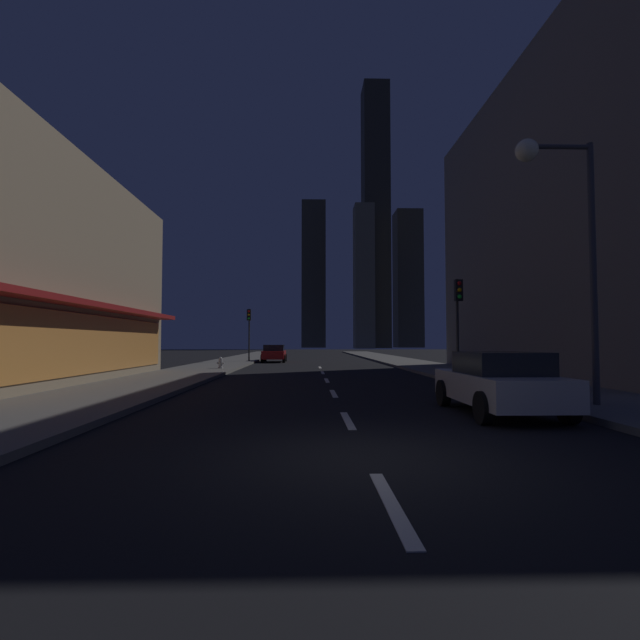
{
  "coord_description": "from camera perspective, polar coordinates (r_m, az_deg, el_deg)",
  "views": [
    {
      "loc": [
        -0.88,
        -6.9,
        1.68
      ],
      "look_at": [
        0.0,
        23.94,
        3.13
      ],
      "focal_mm": 26.36,
      "sensor_mm": 36.0,
      "label": 1
    }
  ],
  "objects": [
    {
      "name": "ground_plane",
      "position": [
        38.94,
        -0.34,
        -5.23
      ],
      "size": [
        78.0,
        136.0,
        0.1
      ],
      "primitive_type": "cube",
      "color": "black"
    },
    {
      "name": "sidewalk_right",
      "position": [
        39.72,
        9.85,
        -4.96
      ],
      "size": [
        4.0,
        76.0,
        0.15
      ],
      "primitive_type": "cube",
      "color": "#605E59",
      "rests_on": "ground"
    },
    {
      "name": "sidewalk_left",
      "position": [
        39.41,
        -10.61,
        -4.98
      ],
      "size": [
        4.0,
        76.0,
        0.15
      ],
      "primitive_type": "cube",
      "color": "#605E59",
      "rests_on": "ground"
    },
    {
      "name": "lane_marking_center",
      "position": [
        17.99,
        1.18,
        -8.02
      ],
      "size": [
        0.16,
        28.2,
        0.01
      ],
      "color": "silver",
      "rests_on": "ground"
    },
    {
      "name": "building_apartment_right",
      "position": [
        28.18,
        31.99,
        9.58
      ],
      "size": [
        11.0,
        20.0,
        14.94
      ],
      "primitive_type": "cube",
      "color": "slate",
      "rests_on": "ground"
    },
    {
      "name": "skyscraper_distant_tall",
      "position": [
        144.94,
        -0.8,
        5.53
      ],
      "size": [
        7.26,
        7.24,
        44.8
      ],
      "primitive_type": "cube",
      "color": "#423F32",
      "rests_on": "ground"
    },
    {
      "name": "skyscraper_distant_mid",
      "position": [
        125.34,
        5.34,
        5.26
      ],
      "size": [
        5.07,
        6.63,
        37.98
      ],
      "primitive_type": "cube",
      "color": "#635E4A",
      "rests_on": "ground"
    },
    {
      "name": "skyscraper_distant_short",
      "position": [
        138.14,
        6.77,
        12.45
      ],
      "size": [
        7.28,
        8.78,
        75.45
      ],
      "primitive_type": "cube",
      "color": "#2F2D23",
      "rests_on": "ground"
    },
    {
      "name": "skyscraper_distant_slender",
      "position": [
        150.2,
        10.63,
        4.88
      ],
      "size": [
        8.06,
        8.84,
        42.68
      ],
      "primitive_type": "cube",
      "color": "#3D3A2E",
      "rests_on": "ground"
    },
    {
      "name": "car_parked_near",
      "position": [
        11.79,
        20.86,
        -7.07
      ],
      "size": [
        1.98,
        4.24,
        1.45
      ],
      "color": "silver",
      "rests_on": "ground"
    },
    {
      "name": "car_parked_far",
      "position": [
        39.61,
        -5.58,
        -4.03
      ],
      "size": [
        1.98,
        4.24,
        1.45
      ],
      "color": "#B21919",
      "rests_on": "ground"
    },
    {
      "name": "fire_hydrant_far_left",
      "position": [
        28.07,
        -11.99,
        -5.13
      ],
      "size": [
        0.42,
        0.3,
        0.65
      ],
      "color": "#B2B2B2",
      "rests_on": "sidewalk_left"
    },
    {
      "name": "traffic_light_near_right",
      "position": [
        20.59,
        16.43,
        1.64
      ],
      "size": [
        0.32,
        0.48,
        4.2
      ],
      "color": "#2D2D2D",
      "rests_on": "sidewalk_right"
    },
    {
      "name": "traffic_light_far_left",
      "position": [
        38.0,
        -8.61,
        -0.38
      ],
      "size": [
        0.32,
        0.48,
        4.2
      ],
      "color": "#2D2D2D",
      "rests_on": "sidewalk_left"
    },
    {
      "name": "street_lamp_right",
      "position": [
        13.37,
        27.01,
        12.29
      ],
      "size": [
        1.96,
        0.56,
        6.58
      ],
      "color": "#38383D",
      "rests_on": "sidewalk_right"
    }
  ]
}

